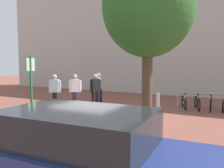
{
  "coord_description": "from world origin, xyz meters",
  "views": [
    {
      "loc": [
        5.23,
        -7.88,
        2.3
      ],
      "look_at": [
        -0.21,
        2.25,
        1.24
      ],
      "focal_mm": 37.8,
      "sensor_mm": 36.0,
      "label": 1
    }
  ],
  "objects": [
    {
      "name": "car_navy_sedan",
      "position": [
        3.12,
        -4.85,
        0.76
      ],
      "size": [
        4.4,
        2.22,
        1.54
      ],
      "color": "navy",
      "rests_on": "ground"
    },
    {
      "name": "bollard_steel",
      "position": [
        2.03,
        2.5,
        0.45
      ],
      "size": [
        0.16,
        0.16,
        0.9
      ],
      "primitive_type": "cylinder",
      "color": "#ADADB2",
      "rests_on": "ground"
    },
    {
      "name": "building_facade",
      "position": [
        0.0,
        8.98,
        5.0
      ],
      "size": [
        28.0,
        1.2,
        10.0
      ],
      "primitive_type": "cube",
      "color": "#B2ADA3",
      "rests_on": "ground"
    },
    {
      "name": "bike_rack_cluster",
      "position": [
        4.44,
        4.22,
        0.35
      ],
      "size": [
        3.74,
        1.88,
        0.83
      ],
      "color": "#99999E",
      "rests_on": "ground"
    },
    {
      "name": "bike_at_sign",
      "position": [
        -1.06,
        -1.89,
        0.35
      ],
      "size": [
        1.62,
        0.6,
        0.86
      ],
      "color": "black",
      "rests_on": "ground"
    },
    {
      "name": "person_shirt_white",
      "position": [
        -1.84,
        1.44,
        0.98
      ],
      "size": [
        0.51,
        0.43,
        1.72
      ],
      "color": "#383342",
      "rests_on": "ground"
    },
    {
      "name": "person_shirt_blue",
      "position": [
        -2.61,
        0.83,
        0.98
      ],
      "size": [
        0.56,
        0.39,
        1.72
      ],
      "color": "black",
      "rests_on": "ground"
    },
    {
      "name": "parking_sign_post",
      "position": [
        -1.1,
        -2.05,
        1.64
      ],
      "size": [
        0.12,
        0.36,
        2.51
      ],
      "color": "#2D7238",
      "rests_on": "ground"
    },
    {
      "name": "tree_sidewalk",
      "position": [
        3.09,
        -1.92,
        3.72
      ],
      "size": [
        2.4,
        2.4,
        5.07
      ],
      "color": "brown",
      "rests_on": "ground"
    },
    {
      "name": "ground_plane",
      "position": [
        0.0,
        0.0,
        0.0
      ],
      "size": [
        60.0,
        60.0,
        0.0
      ],
      "primitive_type": "plane",
      "color": "brown"
    },
    {
      "name": "person_casual_tan",
      "position": [
        -1.48,
        3.05,
        0.98
      ],
      "size": [
        0.44,
        0.48,
        1.72
      ],
      "color": "black",
      "rests_on": "ground"
    },
    {
      "name": "person_suited_navy",
      "position": [
        -1.07,
        2.1,
        0.98
      ],
      "size": [
        0.48,
        0.53,
        1.72
      ],
      "color": "black",
      "rests_on": "ground"
    },
    {
      "name": "planter_strip",
      "position": [
        0.9,
        -2.05,
        0.08
      ],
      "size": [
        7.0,
        1.1,
        0.16
      ],
      "primitive_type": "cube",
      "color": "#336028",
      "rests_on": "ground"
    }
  ]
}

